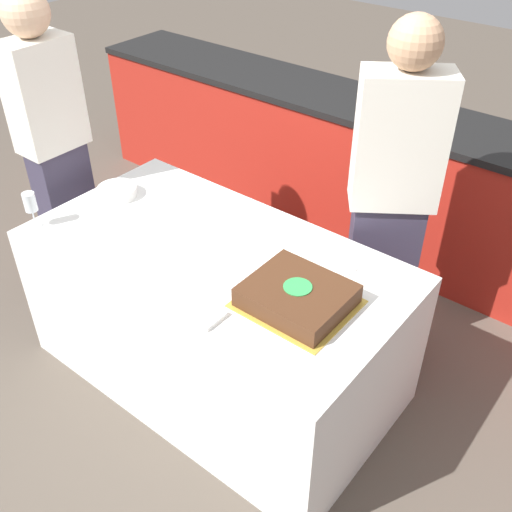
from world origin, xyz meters
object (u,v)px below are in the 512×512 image
wine_glass (30,203)px  person_seated_left (56,151)px  cake (297,296)px  plate_stack (117,192)px  person_cutting_cake (391,197)px

wine_glass → person_seated_left: 0.46m
cake → plate_stack: cake is taller
wine_glass → person_cutting_cake: person_cutting_cake is taller
wine_glass → person_cutting_cake: (1.29, 1.05, 0.02)m
person_cutting_cake → cake: bearing=55.0°
plate_stack → person_cutting_cake: bearing=27.5°
plate_stack → wine_glass: size_ratio=1.12×
plate_stack → wine_glass: wine_glass is taller
cake → person_cutting_cake: person_cutting_cake is taller
wine_glass → cake: bearing=13.7°
person_cutting_cake → person_seated_left: 1.72m
cake → person_cutting_cake: size_ratio=0.25×
person_cutting_cake → person_seated_left: bearing=-11.2°
person_cutting_cake → wine_glass: bearing=4.2°
cake → wine_glass: (-1.29, -0.31, 0.08)m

